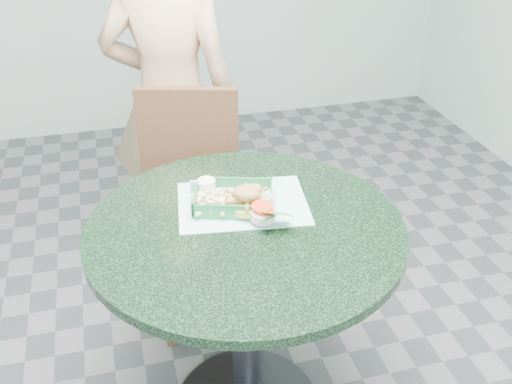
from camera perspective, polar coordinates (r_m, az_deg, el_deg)
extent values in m
cylinder|color=#2B2C33|center=(1.98, -0.94, -12.55)|extent=(0.09, 0.09, 0.70)
cylinder|color=black|center=(1.76, -1.04, -4.10)|extent=(0.93, 0.93, 0.03)
cube|color=#4F3725|center=(2.34, -5.36, -2.72)|extent=(0.39, 0.39, 0.04)
cube|color=#4F3725|center=(2.37, -6.42, 4.62)|extent=(0.39, 0.04, 0.46)
cube|color=#4F3725|center=(2.34, -8.43, -10.31)|extent=(0.04, 0.04, 0.43)
cube|color=#4F3725|center=(2.38, -0.32, -9.04)|extent=(0.04, 0.04, 0.43)
cube|color=#4F3725|center=(2.60, -9.43, -5.57)|extent=(0.04, 0.04, 0.43)
cube|color=#4F3725|center=(2.64, -2.18, -4.52)|extent=(0.04, 0.04, 0.43)
imported|color=tan|center=(2.57, -8.17, 9.13)|extent=(0.67, 0.54, 1.60)
cube|color=#9DDECB|center=(1.84, -1.28, -1.61)|extent=(0.43, 0.34, 0.00)
cube|color=#1D6F38|center=(1.83, -2.14, -1.63)|extent=(0.23, 0.17, 0.01)
cube|color=white|center=(1.83, -2.15, -1.47)|extent=(0.22, 0.16, 0.00)
cube|color=#1D6F38|center=(1.89, -2.72, 0.28)|extent=(0.23, 0.01, 0.04)
cube|color=#1D6F38|center=(1.75, -1.55, -2.35)|extent=(0.23, 0.01, 0.04)
cube|color=#1D6F38|center=(1.84, 1.27, -0.51)|extent=(0.01, 0.17, 0.04)
cube|color=#1D6F38|center=(1.80, -5.67, -1.48)|extent=(0.01, 0.17, 0.04)
cylinder|color=gold|center=(1.80, -0.46, -1.47)|extent=(0.13, 0.13, 0.02)
cylinder|color=white|center=(1.83, -5.09, -0.22)|extent=(0.06, 0.06, 0.03)
cylinder|color=white|center=(1.82, -5.12, 0.21)|extent=(0.05, 0.05, 0.00)
cylinder|color=silver|center=(1.76, 1.48, -2.26)|extent=(0.07, 0.07, 0.02)
torus|color=white|center=(1.75, 1.49, -1.83)|extent=(0.07, 0.07, 0.01)
cylinder|color=red|center=(1.75, 1.50, -1.58)|extent=(0.06, 0.06, 0.01)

